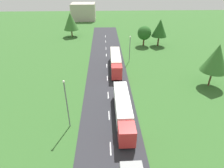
# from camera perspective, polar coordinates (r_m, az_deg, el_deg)

# --- Properties ---
(road) EXTENTS (10.00, 140.00, 0.06)m
(road) POSITION_cam_1_polar(r_m,az_deg,el_deg) (29.35, -0.49, -17.78)
(road) COLOR #2B2B30
(road) RESTS_ON ground
(lane_marking_centre) EXTENTS (0.16, 120.86, 0.01)m
(lane_marking_centre) POSITION_cam_1_polar(r_m,az_deg,el_deg) (27.10, -0.21, -23.28)
(lane_marking_centre) COLOR white
(lane_marking_centre) RESTS_ON road
(truck_second) EXTENTS (2.52, 13.96, 3.42)m
(truck_second) POSITION_cam_1_polar(r_m,az_deg,el_deg) (32.37, 3.33, -7.49)
(truck_second) COLOR red
(truck_second) RESTS_ON road
(truck_third) EXTENTS (2.74, 14.17, 3.63)m
(truck_third) POSITION_cam_1_polar(r_m,az_deg,el_deg) (49.43, 1.12, 6.84)
(truck_third) COLOR red
(truck_third) RESTS_ON road
(lamppost_second) EXTENTS (0.36, 0.36, 8.67)m
(lamppost_second) POSITION_cam_1_polar(r_m,az_deg,el_deg) (29.92, -13.47, -5.41)
(lamppost_second) COLOR slate
(lamppost_second) RESTS_ON ground
(lamppost_third) EXTENTS (0.36, 0.36, 7.33)m
(lamppost_third) POSITION_cam_1_polar(r_m,az_deg,el_deg) (53.55, 5.37, 10.86)
(lamppost_third) COLOR slate
(lamppost_third) RESTS_ON ground
(tree_oak) EXTENTS (5.10, 5.10, 8.92)m
(tree_oak) POSITION_cam_1_polar(r_m,az_deg,el_deg) (67.78, 14.18, 16.00)
(tree_oak) COLOR #513823
(tree_oak) RESTS_ON ground
(tree_maple) EXTENTS (5.42, 5.42, 9.60)m
(tree_maple) POSITION_cam_1_polar(r_m,az_deg,el_deg) (45.36, 28.85, 6.83)
(tree_maple) COLOR #513823
(tree_maple) RESTS_ON ground
(tree_pine) EXTENTS (4.63, 4.63, 6.66)m
(tree_pine) POSITION_cam_1_polar(r_m,az_deg,el_deg) (67.45, 9.69, 14.85)
(tree_pine) COLOR #513823
(tree_pine) RESTS_ON ground
(tree_elm) EXTENTS (5.73, 5.73, 9.04)m
(tree_elm) POSITION_cam_1_polar(r_m,az_deg,el_deg) (78.30, -12.33, 17.91)
(tree_elm) COLOR #513823
(tree_elm) RESTS_ON ground
(distant_building) EXTENTS (12.39, 10.29, 8.37)m
(distant_building) POSITION_cam_1_polar(r_m,az_deg,el_deg) (108.88, -8.54, 20.70)
(distant_building) COLOR #B2A899
(distant_building) RESTS_ON ground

